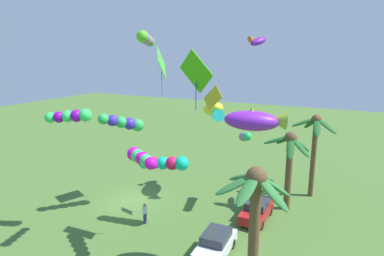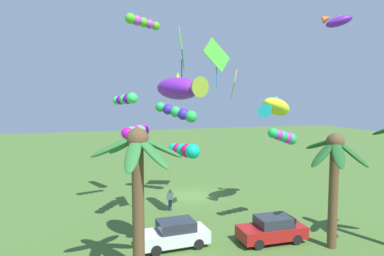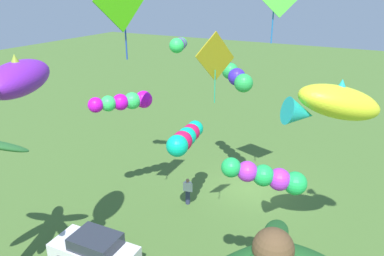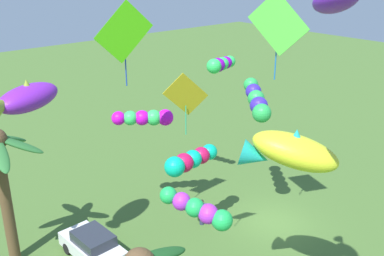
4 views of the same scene
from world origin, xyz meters
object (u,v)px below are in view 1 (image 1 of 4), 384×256
at_px(kite_fish_3, 257,41).
at_px(parked_car_1, 257,210).
at_px(palm_tree_2, 290,154).
at_px(kite_tube_5, 146,39).
at_px(kite_diamond_9, 161,64).
at_px(kite_tube_2, 245,137).
at_px(kite_tube_11, 141,158).
at_px(palm_tree_0, 315,136).
at_px(kite_tube_1, 123,123).
at_px(kite_diamond_0, 196,72).
at_px(kite_diamond_4, 213,98).
at_px(parked_car_0, 216,244).
at_px(spectator_0, 145,213).
at_px(kite_fish_8, 255,120).
at_px(kite_fish_7, 214,110).
at_px(kite_tube_10, 165,163).
at_px(kite_tube_6, 70,116).
at_px(palm_tree_1, 255,203).

bearing_deg(kite_fish_3, parked_car_1, 20.33).
xyz_separation_m(palm_tree_2, kite_tube_5, (9.45, -6.78, 8.50)).
distance_m(palm_tree_2, kite_diamond_9, 12.31).
relative_size(kite_tube_2, kite_tube_11, 0.85).
bearing_deg(kite_tube_2, kite_diamond_9, -72.03).
xyz_separation_m(palm_tree_2, kite_tube_2, (1.16, -3.32, 1.27)).
height_order(palm_tree_0, kite_tube_2, palm_tree_0).
bearing_deg(kite_tube_1, kite_diamond_0, 77.17).
bearing_deg(kite_tube_11, kite_diamond_4, 160.36).
height_order(kite_diamond_0, kite_diamond_4, kite_diamond_0).
relative_size(parked_car_0, kite_diamond_9, 1.04).
bearing_deg(palm_tree_2, spectator_0, -51.33).
xyz_separation_m(parked_car_1, kite_fish_8, (5.89, 1.25, 8.14)).
relative_size(spectator_0, kite_diamond_4, 0.61).
height_order(kite_fish_7, kite_diamond_9, kite_diamond_9).
height_order(kite_diamond_0, kite_fish_7, kite_diamond_0).
distance_m(kite_diamond_0, kite_tube_5, 3.55).
bearing_deg(parked_car_1, kite_diamond_9, -86.92).
bearing_deg(kite_tube_1, kite_tube_10, 81.34).
xyz_separation_m(parked_car_1, kite_tube_11, (7.05, -5.46, 5.41)).
bearing_deg(palm_tree_0, kite_diamond_0, -28.55).
relative_size(parked_car_0, kite_tube_6, 1.30).
relative_size(parked_car_1, kite_fish_3, 1.88).
xyz_separation_m(kite_fish_8, kite_diamond_9, (-5.46, -9.23, 2.72)).
bearing_deg(palm_tree_2, kite_tube_6, -52.48).
relative_size(palm_tree_0, palm_tree_2, 1.14).
xyz_separation_m(kite_diamond_0, kite_fish_7, (-7.57, -2.01, -3.58)).
distance_m(kite_tube_6, kite_fish_7, 11.81).
height_order(spectator_0, kite_tube_1, kite_tube_1).
height_order(palm_tree_1, kite_diamond_0, kite_diamond_0).
height_order(kite_tube_2, kite_diamond_4, kite_diamond_4).
height_order(palm_tree_0, palm_tree_2, palm_tree_0).
bearing_deg(palm_tree_0, kite_diamond_4, -40.86).
height_order(kite_fish_3, kite_tube_10, kite_fish_3).
distance_m(kite_tube_2, kite_tube_6, 13.11).
relative_size(kite_tube_1, kite_tube_2, 1.21).
height_order(parked_car_1, spectator_0, spectator_0).
bearing_deg(palm_tree_0, parked_car_1, -25.90).
height_order(parked_car_1, kite_diamond_0, kite_diamond_0).
bearing_deg(kite_fish_3, kite_diamond_4, -9.71).
distance_m(palm_tree_2, spectator_0, 12.08).
distance_m(spectator_0, kite_diamond_0, 11.32).
bearing_deg(kite_tube_6, kite_tube_10, 122.48).
relative_size(kite_diamond_4, kite_tube_5, 1.12).
xyz_separation_m(kite_tube_1, kite_tube_11, (4.00, 4.45, -1.03)).
bearing_deg(kite_tube_5, kite_diamond_4, 162.44).
relative_size(palm_tree_0, parked_car_1, 1.88).
relative_size(spectator_0, kite_diamond_9, 0.41).
bearing_deg(kite_tube_5, kite_tube_11, -43.55).
height_order(kite_diamond_0, kite_tube_10, kite_diamond_0).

